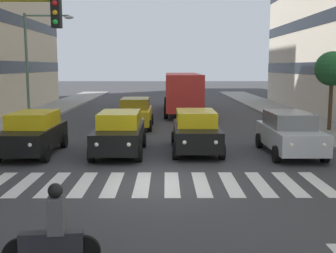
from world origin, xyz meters
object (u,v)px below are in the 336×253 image
object	(u,v)px
motorcycle_with_rider	(53,235)
street_lamp_right	(35,55)
street_tree_1	(332,69)
bus_behind_traffic	(182,89)
car_3	(33,133)
car_0	(289,133)
car_row2_0	(135,113)
car_2	(119,132)
car_1	(196,131)

from	to	relation	value
motorcycle_with_rider	street_lamp_right	size ratio (longest dim) A/B	0.26
street_lamp_right	street_tree_1	size ratio (longest dim) A/B	1.55
street_lamp_right	bus_behind_traffic	bearing A→B (deg)	-143.87
car_3	bus_behind_traffic	size ratio (longest dim) A/B	0.42
car_0	car_row2_0	bearing A→B (deg)	-48.07
car_2	street_lamp_right	bearing A→B (deg)	-55.46
car_1	car_3	xyz separation A→B (m)	(6.65, 0.49, 0.00)
car_1	car_0	bearing A→B (deg)	171.30
car_0	street_tree_1	bearing A→B (deg)	-123.97
car_0	motorcycle_with_rider	world-z (taller)	car_0
car_3	car_row2_0	bearing A→B (deg)	-115.72
car_row2_0	motorcycle_with_rider	xyz separation A→B (m)	(0.19, 17.39, -0.24)
bus_behind_traffic	car_row2_0	bearing A→B (deg)	68.85
car_1	street_tree_1	bearing A→B (deg)	-146.04
street_lamp_right	street_tree_1	distance (m)	17.00
car_3	motorcycle_with_rider	size ratio (longest dim) A/B	2.61
car_3	street_tree_1	xyz separation A→B (m)	(-14.24, -5.60, 2.52)
bus_behind_traffic	car_2	bearing A→B (deg)	78.34
car_0	street_lamp_right	bearing A→B (deg)	-34.37
car_2	motorcycle_with_rider	xyz separation A→B (m)	(0.07, 9.97, -0.24)
car_3	bus_behind_traffic	xyz separation A→B (m)	(-6.65, -15.36, 0.97)
car_2	car_3	distance (m)	3.50
car_1	bus_behind_traffic	bearing A→B (deg)	-90.00
car_0	car_row2_0	xyz separation A→B (m)	(6.80, -7.57, 0.00)
car_row2_0	car_1	bearing A→B (deg)	113.51
car_3	bus_behind_traffic	distance (m)	16.77
car_0	car_row2_0	size ratio (longest dim) A/B	1.00
car_0	car_1	bearing A→B (deg)	-8.70
car_3	car_row2_0	world-z (taller)	same
car_0	car_3	bearing A→B (deg)	-0.44
car_2	car_0	bearing A→B (deg)	178.74
car_3	motorcycle_with_rider	bearing A→B (deg)	109.08
car_0	street_tree_1	world-z (taller)	street_tree_1
car_row2_0	street_lamp_right	size ratio (longest dim) A/B	0.68
motorcycle_with_rider	car_1	bearing A→B (deg)	-107.27
car_3	car_row2_0	size ratio (longest dim) A/B	1.00
car_0	car_2	world-z (taller)	same
car_0	street_tree_1	xyz separation A→B (m)	(-3.83, -5.68, 2.52)
car_row2_0	motorcycle_with_rider	bearing A→B (deg)	89.39
car_2	bus_behind_traffic	world-z (taller)	bus_behind_traffic
car_0	bus_behind_traffic	bearing A→B (deg)	-76.33
street_lamp_right	car_row2_0	bearing A→B (deg)	168.58
car_2	car_3	world-z (taller)	same
bus_behind_traffic	street_lamp_right	bearing A→B (deg)	36.13
street_tree_1	motorcycle_with_rider	bearing A→B (deg)	55.09
car_1	car_row2_0	size ratio (longest dim) A/B	1.00
motorcycle_with_rider	street_lamp_right	world-z (taller)	street_lamp_right
car_2	motorcycle_with_rider	bearing A→B (deg)	89.58
car_row2_0	bus_behind_traffic	world-z (taller)	bus_behind_traffic
motorcycle_with_rider	street_lamp_right	xyz separation A→B (m)	(5.87, -18.61, 3.56)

